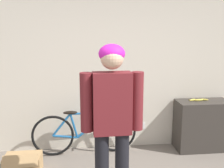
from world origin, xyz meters
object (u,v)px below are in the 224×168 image
at_px(person, 112,115).
at_px(banana, 198,100).
at_px(cardboard_box, 23,163).
at_px(bicycle, 85,132).

relative_size(person, banana, 5.40).
bearing_deg(banana, cardboard_box, -169.85).
bearing_deg(bicycle, person, -80.19).
relative_size(banana, cardboard_box, 0.68).
height_order(person, banana, person).
relative_size(bicycle, cardboard_box, 3.36).
bearing_deg(banana, bicycle, -179.92).
bearing_deg(bicycle, cardboard_box, -153.12).
bearing_deg(bicycle, banana, -2.29).
relative_size(person, cardboard_box, 3.65).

